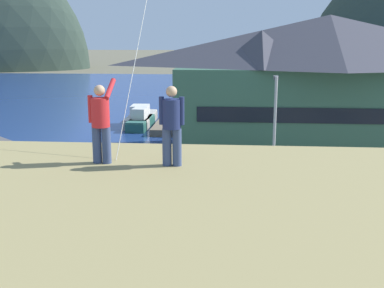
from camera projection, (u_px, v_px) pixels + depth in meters
name	position (u px, v px, depth m)	size (l,w,h in m)	color
parking_lot_pad	(182.00, 236.00, 22.97)	(40.00, 20.00, 0.10)	gray
bay_water	(217.00, 96.00, 76.43)	(360.00, 84.00, 0.03)	navy
harbor_lodge	(327.00, 82.00, 37.58)	(24.76, 9.62, 10.97)	#38604C
wharf_dock	(175.00, 120.00, 52.38)	(3.20, 14.87, 0.70)	#70604C
moored_boat_wharfside	(141.00, 118.00, 51.78)	(2.71, 8.00, 2.16)	#A8A399
moored_boat_outer_mooring	(210.00, 113.00, 55.12)	(2.81, 8.02, 2.16)	#23564C
moored_boat_inner_slip	(141.00, 121.00, 49.57)	(2.09, 5.91, 2.16)	#23564C
parked_car_front_row_end	(295.00, 253.00, 18.85)	(4.33, 2.31, 1.82)	slate
parked_car_front_row_silver	(147.00, 249.00, 19.21)	(4.34, 2.34, 1.82)	silver
parked_car_lone_by_shed	(184.00, 202.00, 24.64)	(4.35, 2.37, 1.82)	navy
parked_car_mid_row_center	(283.00, 205.00, 24.19)	(4.35, 2.37, 1.82)	#236633
parking_light_pole	(274.00, 130.00, 27.08)	(0.24, 0.78, 7.13)	#ADADB2
person_kite_flyer	(101.00, 121.00, 10.49)	(0.55, 0.64, 1.86)	#384770
person_companion	(172.00, 123.00, 10.28)	(0.55, 0.40, 1.74)	#384770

